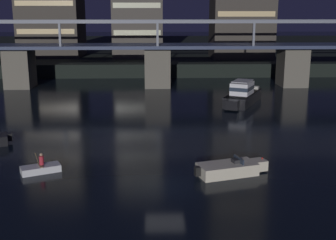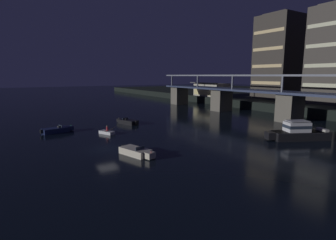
% 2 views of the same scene
% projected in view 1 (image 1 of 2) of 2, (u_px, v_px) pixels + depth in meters
% --- Properties ---
extents(ground_plane, '(400.00, 400.00, 0.00)m').
position_uv_depth(ground_plane, '(165.00, 187.00, 28.12)').
color(ground_plane, black).
extents(far_riverbank, '(240.00, 80.00, 2.20)m').
position_uv_depth(far_riverbank, '(155.00, 50.00, 111.06)').
color(far_riverbank, black).
rests_on(far_riverbank, ground).
extents(river_bridge, '(84.22, 6.40, 9.38)m').
position_uv_depth(river_bridge, '(157.00, 59.00, 63.78)').
color(river_bridge, '#605B51').
rests_on(river_bridge, ground).
extents(cabin_cruiser_near_left, '(5.97, 9.11, 2.79)m').
position_uv_depth(cabin_cruiser_near_left, '(242.00, 95.00, 52.65)').
color(cabin_cruiser_near_left, black).
rests_on(cabin_cruiser_near_left, ground).
extents(speedboat_near_right, '(5.17, 2.84, 1.16)m').
position_uv_depth(speedboat_near_right, '(230.00, 169.00, 30.12)').
color(speedboat_near_right, beige).
rests_on(speedboat_near_right, ground).
extents(dinghy_with_paddler, '(2.82, 2.70, 1.36)m').
position_uv_depth(dinghy_with_paddler, '(41.00, 168.00, 30.55)').
color(dinghy_with_paddler, silver).
rests_on(dinghy_with_paddler, ground).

